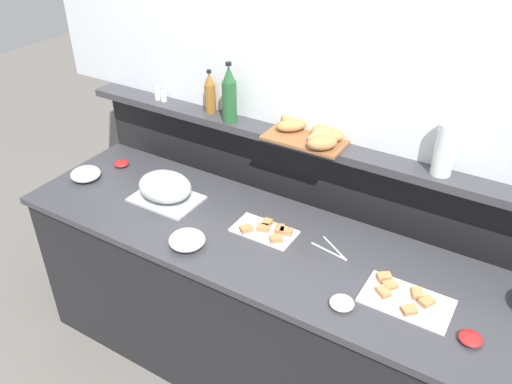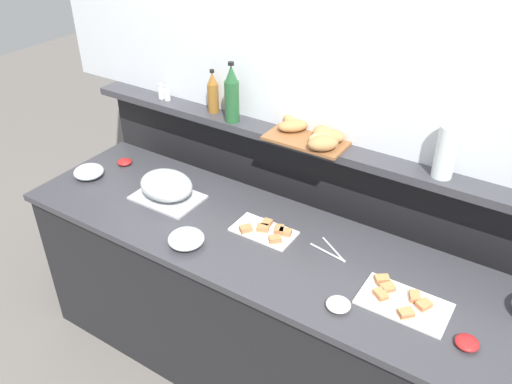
# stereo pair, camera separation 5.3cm
# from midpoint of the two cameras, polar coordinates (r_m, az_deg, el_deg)

# --- Properties ---
(ground_plane) EXTENTS (12.00, 12.00, 0.00)m
(ground_plane) POSITION_cam_midpoint_polar(r_m,az_deg,el_deg) (3.39, 6.97, -12.09)
(ground_plane) COLOR slate
(buffet_counter) EXTENTS (2.54, 0.71, 0.90)m
(buffet_counter) POSITION_cam_midpoint_polar(r_m,az_deg,el_deg) (2.69, 1.70, -12.93)
(buffet_counter) COLOR black
(buffet_counter) RESTS_ON ground_plane
(back_ledge_unit) EXTENTS (2.83, 0.22, 1.21)m
(back_ledge_unit) POSITION_cam_midpoint_polar(r_m,az_deg,el_deg) (2.93, 7.18, -4.00)
(back_ledge_unit) COLOR black
(back_ledge_unit) RESTS_ON ground_plane
(sandwich_platter_side) EXTENTS (0.30, 0.17, 0.04)m
(sandwich_platter_side) POSITION_cam_midpoint_polar(r_m,az_deg,el_deg) (2.43, 1.71, -4.25)
(sandwich_platter_side) COLOR white
(sandwich_platter_side) RESTS_ON buffet_counter
(sandwich_platter_front) EXTENTS (0.35, 0.20, 0.04)m
(sandwich_platter_front) POSITION_cam_midpoint_polar(r_m,az_deg,el_deg) (2.17, 16.32, -11.34)
(sandwich_platter_front) COLOR white
(sandwich_platter_front) RESTS_ON buffet_counter
(serving_cloche) EXTENTS (0.34, 0.24, 0.17)m
(serving_cloche) POSITION_cam_midpoint_polar(r_m,az_deg,el_deg) (2.67, -9.17, 0.61)
(serving_cloche) COLOR #B7BABF
(serving_cloche) RESTS_ON buffet_counter
(glass_bowl_large) EXTENTS (0.16, 0.16, 0.06)m
(glass_bowl_large) POSITION_cam_midpoint_polar(r_m,az_deg,el_deg) (2.98, -17.27, 2.07)
(glass_bowl_large) COLOR silver
(glass_bowl_large) RESTS_ON buffet_counter
(glass_bowl_small) EXTENTS (0.17, 0.17, 0.07)m
(glass_bowl_small) POSITION_cam_midpoint_polar(r_m,az_deg,el_deg) (2.37, -6.98, -5.15)
(glass_bowl_small) COLOR silver
(glass_bowl_small) RESTS_ON buffet_counter
(condiment_bowl_dark) EXTENTS (0.08, 0.08, 0.03)m
(condiment_bowl_dark) POSITION_cam_midpoint_polar(r_m,az_deg,el_deg) (3.06, -13.64, 3.20)
(condiment_bowl_dark) COLOR red
(condiment_bowl_dark) RESTS_ON buffet_counter
(condiment_bowl_red) EXTENTS (0.10, 0.10, 0.03)m
(condiment_bowl_red) POSITION_cam_midpoint_polar(r_m,az_deg,el_deg) (2.10, 9.68, -11.99)
(condiment_bowl_red) COLOR silver
(condiment_bowl_red) RESTS_ON buffet_counter
(condiment_bowl_teal) EXTENTS (0.09, 0.09, 0.03)m
(condiment_bowl_teal) POSITION_cam_midpoint_polar(r_m,az_deg,el_deg) (2.09, 22.70, -14.91)
(condiment_bowl_teal) COLOR red
(condiment_bowl_teal) RESTS_ON buffet_counter
(serving_tongs) EXTENTS (0.19, 0.11, 0.01)m
(serving_tongs) POSITION_cam_midpoint_polar(r_m,az_deg,el_deg) (2.35, 8.83, -6.43)
(serving_tongs) COLOR #B7BABF
(serving_tongs) RESTS_ON buffet_counter
(vinegar_bottle_amber) EXTENTS (0.06, 0.06, 0.24)m
(vinegar_bottle_amber) POSITION_cam_midpoint_polar(r_m,az_deg,el_deg) (2.83, -4.18, 10.66)
(vinegar_bottle_amber) COLOR #8E5B23
(vinegar_bottle_amber) RESTS_ON back_ledge_unit
(wine_bottle_green) EXTENTS (0.08, 0.08, 0.32)m
(wine_bottle_green) POSITION_cam_midpoint_polar(r_m,az_deg,el_deg) (2.70, -2.09, 10.48)
(wine_bottle_green) COLOR #23562D
(wine_bottle_green) RESTS_ON back_ledge_unit
(salt_shaker) EXTENTS (0.03, 0.03, 0.09)m
(salt_shaker) POSITION_cam_midpoint_polar(r_m,az_deg,el_deg) (3.06, -9.81, 10.76)
(salt_shaker) COLOR white
(salt_shaker) RESTS_ON back_ledge_unit
(pepper_shaker) EXTENTS (0.03, 0.03, 0.09)m
(pepper_shaker) POSITION_cam_midpoint_polar(r_m,az_deg,el_deg) (3.04, -9.17, 10.61)
(pepper_shaker) COLOR white
(pepper_shaker) RESTS_ON back_ledge_unit
(bread_basket) EXTENTS (0.40, 0.32, 0.08)m
(bread_basket) POSITION_cam_midpoint_polar(r_m,az_deg,el_deg) (2.56, 6.84, 6.26)
(bread_basket) COLOR brown
(bread_basket) RESTS_ON back_ledge_unit
(water_carafe) EXTENTS (0.09, 0.09, 0.24)m
(water_carafe) POSITION_cam_midpoint_polar(r_m,az_deg,el_deg) (2.36, 20.62, 4.11)
(water_carafe) COLOR silver
(water_carafe) RESTS_ON back_ledge_unit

